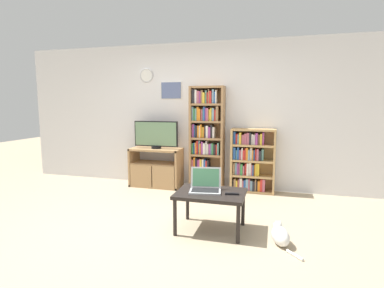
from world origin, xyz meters
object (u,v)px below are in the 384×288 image
tv_stand (156,167)px  cat (280,235)px  television (156,135)px  laptop (205,185)px  bookshelf_tall (206,138)px  bookshelf_short (251,161)px  coffee_table (211,196)px  remote_near_laptop (232,194)px

tv_stand → cat: (2.18, -1.80, -0.25)m
television → laptop: size_ratio=2.00×
cat → tv_stand: bearing=120.2°
television → tv_stand: bearing=-154.6°
bookshelf_tall → laptop: 1.80m
bookshelf_short → cat: (0.48, -1.92, -0.43)m
television → coffee_table: 2.20m
tv_stand → television: television is taller
coffee_table → laptop: 0.15m
television → bookshelf_short: size_ratio=0.75×
bookshelf_tall → coffee_table: (0.46, -1.76, -0.49)m
bookshelf_short → tv_stand: bearing=-175.8°
bookshelf_short → remote_near_laptop: bookshelf_short is taller
cat → remote_near_laptop: bearing=146.5°
television → bookshelf_short: bearing=4.0°
bookshelf_tall → bookshelf_short: bookshelf_tall is taller
television → bookshelf_tall: (0.90, 0.12, -0.05)m
television → coffee_table: size_ratio=1.02×
bookshelf_tall → bookshelf_short: size_ratio=1.66×
remote_near_laptop → television: bearing=32.8°
bookshelf_short → remote_near_laptop: 1.80m
television → coffee_table: bearing=-50.3°
bookshelf_short → television: bearing=-176.0°
television → bookshelf_tall: size_ratio=0.45×
laptop → cat: size_ratio=0.85×
television → remote_near_laptop: size_ratio=4.98×
tv_stand → cat: size_ratio=1.92×
coffee_table → laptop: (-0.07, 0.04, 0.12)m
laptop → remote_near_laptop: bearing=-21.3°
bookshelf_tall → coffee_table: bearing=-75.3°
cat → television: bearing=119.9°
bookshelf_short → laptop: (-0.40, -1.73, 0.01)m
television → cat: size_ratio=1.69×
coffee_table → cat: 0.88m
bookshelf_tall → cat: size_ratio=3.74×
bookshelf_tall → bookshelf_short: (0.79, 0.00, -0.38)m
tv_stand → remote_near_laptop: 2.34m
laptop → cat: (0.88, -0.20, -0.44)m
tv_stand → bookshelf_short: 1.72m
tv_stand → laptop: (1.30, -1.60, 0.19)m
television → cat: 2.95m
tv_stand → coffee_table: tv_stand is taller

